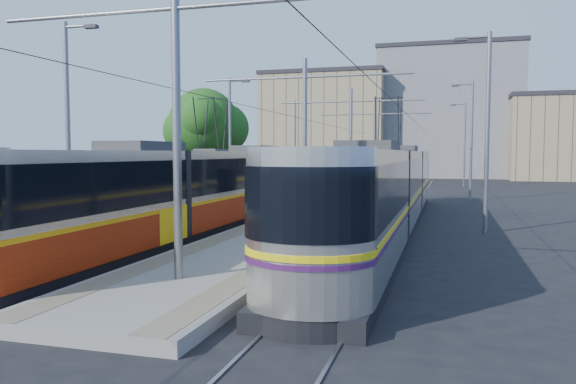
% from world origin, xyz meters
% --- Properties ---
extents(ground, '(160.00, 160.00, 0.00)m').
position_xyz_m(ground, '(0.00, 0.00, 0.00)').
color(ground, black).
rests_on(ground, ground).
extents(platform, '(4.00, 50.00, 0.30)m').
position_xyz_m(platform, '(0.00, 17.00, 0.15)').
color(platform, gray).
rests_on(platform, ground).
extents(tactile_strip_left, '(0.70, 50.00, 0.01)m').
position_xyz_m(tactile_strip_left, '(-1.45, 17.00, 0.30)').
color(tactile_strip_left, gray).
rests_on(tactile_strip_left, platform).
extents(tactile_strip_right, '(0.70, 50.00, 0.01)m').
position_xyz_m(tactile_strip_right, '(1.45, 17.00, 0.30)').
color(tactile_strip_right, gray).
rests_on(tactile_strip_right, platform).
extents(rails, '(8.71, 70.00, 0.03)m').
position_xyz_m(rails, '(0.00, 17.00, 0.02)').
color(rails, gray).
rests_on(rails, ground).
extents(track_arrow, '(1.20, 5.00, 0.01)m').
position_xyz_m(track_arrow, '(-3.60, -3.00, 0.01)').
color(track_arrow, silver).
rests_on(track_arrow, ground).
extents(tram_left, '(2.43, 27.80, 5.50)m').
position_xyz_m(tram_left, '(-3.60, 6.12, 1.71)').
color(tram_left, black).
rests_on(tram_left, ground).
extents(tram_right, '(2.43, 29.26, 5.50)m').
position_xyz_m(tram_right, '(3.60, 7.83, 1.86)').
color(tram_right, black).
rests_on(tram_right, ground).
extents(catenary, '(9.20, 70.00, 7.00)m').
position_xyz_m(catenary, '(0.00, 14.15, 4.52)').
color(catenary, slate).
rests_on(catenary, platform).
extents(street_lamps, '(15.18, 38.22, 8.00)m').
position_xyz_m(street_lamps, '(-0.00, 21.00, 4.18)').
color(street_lamps, slate).
rests_on(street_lamps, ground).
extents(shelter, '(0.72, 1.15, 2.52)m').
position_xyz_m(shelter, '(0.70, 12.43, 1.62)').
color(shelter, black).
rests_on(shelter, platform).
extents(tree, '(5.20, 4.81, 7.56)m').
position_xyz_m(tree, '(-9.55, 19.41, 5.11)').
color(tree, '#382314').
rests_on(tree, ground).
extents(building_left, '(16.32, 12.24, 13.93)m').
position_xyz_m(building_left, '(-10.00, 60.00, 6.97)').
color(building_left, gray).
rests_on(building_left, ground).
extents(building_centre, '(18.36, 14.28, 17.11)m').
position_xyz_m(building_centre, '(6.00, 64.00, 8.57)').
color(building_centre, gray).
rests_on(building_centre, ground).
extents(building_right, '(14.28, 10.20, 10.18)m').
position_xyz_m(building_right, '(20.00, 58.00, 5.10)').
color(building_right, gray).
rests_on(building_right, ground).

